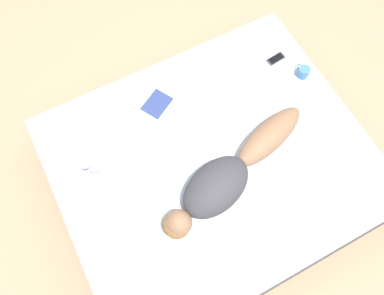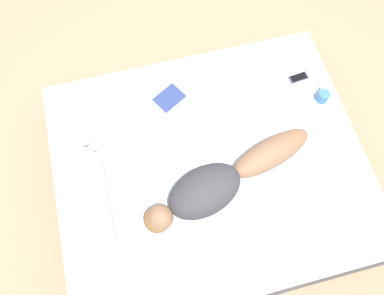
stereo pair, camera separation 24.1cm
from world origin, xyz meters
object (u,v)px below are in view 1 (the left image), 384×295
object	(u,v)px
open_magazine	(170,112)
cell_phone	(276,59)
person	(229,174)
coffee_mug	(303,72)

from	to	relation	value
open_magazine	cell_phone	bearing A→B (deg)	-117.51
person	open_magazine	xyz separation A→B (m)	(0.68, 0.13, -0.10)
person	cell_phone	bearing A→B (deg)	-66.92
cell_phone	coffee_mug	bearing A→B (deg)	-161.89
person	coffee_mug	world-z (taller)	person
open_magazine	cell_phone	world-z (taller)	same
person	cell_phone	size ratio (longest dim) A/B	8.28
open_magazine	coffee_mug	xyz separation A→B (m)	(-0.20, -1.10, 0.04)
coffee_mug	cell_phone	distance (m)	0.26
coffee_mug	cell_phone	bearing A→B (deg)	24.18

